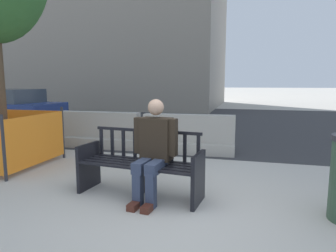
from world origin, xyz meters
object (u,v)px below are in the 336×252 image
object	(u,v)px
construction_fence	(2,137)
car_sedan_mid	(6,107)
jersey_barrier_left	(100,132)
seated_person	(154,148)
jersey_barrier_centre	(189,137)
street_bench	(140,167)

from	to	relation	value
construction_fence	car_sedan_mid	size ratio (longest dim) A/B	0.37
jersey_barrier_left	car_sedan_mid	xyz separation A→B (m)	(-5.11, 2.56, 0.32)
seated_person	construction_fence	bearing A→B (deg)	165.18
seated_person	jersey_barrier_left	size ratio (longest dim) A/B	0.65
seated_person	car_sedan_mid	bearing A→B (deg)	143.86
construction_fence	jersey_barrier_centre	bearing A→B (deg)	31.42
jersey_barrier_left	construction_fence	bearing A→B (deg)	-115.80
seated_person	construction_fence	size ratio (longest dim) A/B	0.83
jersey_barrier_centre	jersey_barrier_left	size ratio (longest dim) A/B	1.01
seated_person	car_sedan_mid	distance (m)	9.13
jersey_barrier_left	jersey_barrier_centre	bearing A→B (deg)	-1.28
jersey_barrier_left	construction_fence	distance (m)	2.20
seated_person	street_bench	bearing A→B (deg)	159.57
seated_person	jersey_barrier_centre	size ratio (longest dim) A/B	0.65
car_sedan_mid	street_bench	bearing A→B (deg)	-36.54
street_bench	car_sedan_mid	distance (m)	8.91
street_bench	jersey_barrier_centre	world-z (taller)	street_bench
seated_person	construction_fence	distance (m)	3.33
jersey_barrier_left	construction_fence	size ratio (longest dim) A/B	1.27
seated_person	jersey_barrier_centre	bearing A→B (deg)	91.52
jersey_barrier_centre	car_sedan_mid	xyz separation A→B (m)	(-7.30, 2.61, 0.32)
car_sedan_mid	construction_fence	bearing A→B (deg)	-47.49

